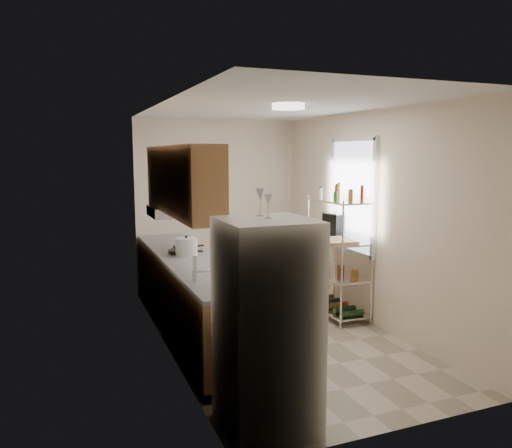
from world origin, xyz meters
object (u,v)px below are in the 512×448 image
(frying_pan_large, at_px, (179,251))
(espresso_machine, at_px, (334,224))
(rice_cooker, at_px, (186,247))
(cutting_board, at_px, (337,241))
(refrigerator, at_px, (266,326))

(frying_pan_large, bearing_deg, espresso_machine, 19.79)
(rice_cooker, relative_size, frying_pan_large, 1.01)
(rice_cooker, distance_m, cutting_board, 1.84)
(frying_pan_large, bearing_deg, cutting_board, 4.98)
(cutting_board, bearing_deg, espresso_machine, 64.72)
(refrigerator, distance_m, cutting_board, 2.63)
(cutting_board, bearing_deg, frying_pan_large, 162.85)
(rice_cooker, height_order, cutting_board, rice_cooker)
(frying_pan_large, relative_size, espresso_machine, 0.84)
(cutting_board, bearing_deg, rice_cooker, 167.03)
(frying_pan_large, xyz_separation_m, espresso_machine, (2.08, -0.08, 0.24))
(refrigerator, xyz_separation_m, cutting_board, (1.76, 1.94, 0.22))
(rice_cooker, height_order, espresso_machine, espresso_machine)
(frying_pan_large, bearing_deg, rice_cooker, -48.23)
(rice_cooker, relative_size, espresso_machine, 0.85)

